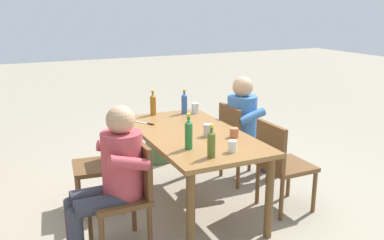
{
  "coord_description": "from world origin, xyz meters",
  "views": [
    {
      "loc": [
        -3.33,
        1.54,
        1.9
      ],
      "look_at": [
        0.0,
        0.0,
        0.89
      ],
      "focal_mm": 38.81,
      "sensor_mm": 36.0,
      "label": 1
    }
  ],
  "objects_px": {
    "dining_table": "(192,142)",
    "person_in_white_shirt": "(248,123)",
    "bottle_olive": "(211,143)",
    "bottle_amber": "(153,104)",
    "chair_far_left": "(127,190)",
    "table_knife": "(146,123)",
    "backpack_by_near_side": "(158,147)",
    "bottle_blue": "(184,103)",
    "chair_near_left": "(280,162)",
    "cup_white": "(232,146)",
    "cup_terracotta": "(234,133)",
    "backpack_by_far_side": "(159,144)",
    "chair_near_right": "(239,139)",
    "person_in_plaid_shirt": "(113,172)",
    "bottle_green": "(189,134)",
    "cup_glass": "(195,108)",
    "cup_steel": "(208,130)",
    "chair_far_right": "(105,160)"
  },
  "relations": [
    {
      "from": "chair_near_right",
      "to": "bottle_blue",
      "type": "distance_m",
      "value": 0.72
    },
    {
      "from": "dining_table",
      "to": "bottle_olive",
      "type": "distance_m",
      "value": 0.7
    },
    {
      "from": "bottle_olive",
      "to": "backpack_by_near_side",
      "type": "relative_size",
      "value": 0.68
    },
    {
      "from": "dining_table",
      "to": "backpack_by_far_side",
      "type": "relative_size",
      "value": 3.71
    },
    {
      "from": "chair_near_left",
      "to": "person_in_white_shirt",
      "type": "relative_size",
      "value": 0.74
    },
    {
      "from": "chair_far_left",
      "to": "chair_near_left",
      "type": "relative_size",
      "value": 1.0
    },
    {
      "from": "chair_far_right",
      "to": "cup_glass",
      "type": "distance_m",
      "value": 1.15
    },
    {
      "from": "chair_near_left",
      "to": "bottle_blue",
      "type": "xyz_separation_m",
      "value": [
        1.05,
        0.52,
        0.39
      ]
    },
    {
      "from": "cup_terracotta",
      "to": "table_knife",
      "type": "relative_size",
      "value": 0.39
    },
    {
      "from": "chair_near_left",
      "to": "cup_white",
      "type": "xyz_separation_m",
      "value": [
        -0.24,
        0.67,
        0.32
      ]
    },
    {
      "from": "chair_near_right",
      "to": "bottle_amber",
      "type": "xyz_separation_m",
      "value": [
        0.39,
        0.84,
        0.4
      ]
    },
    {
      "from": "chair_near_left",
      "to": "cup_terracotta",
      "type": "bearing_deg",
      "value": 79.13
    },
    {
      "from": "chair_near_right",
      "to": "chair_far_left",
      "type": "bearing_deg",
      "value": 116.79
    },
    {
      "from": "bottle_olive",
      "to": "backpack_by_near_side",
      "type": "distance_m",
      "value": 2.12
    },
    {
      "from": "bottle_green",
      "to": "backpack_by_near_side",
      "type": "height_order",
      "value": "bottle_green"
    },
    {
      "from": "person_in_white_shirt",
      "to": "bottle_olive",
      "type": "distance_m",
      "value": 1.44
    },
    {
      "from": "person_in_plaid_shirt",
      "to": "chair_near_left",
      "type": "bearing_deg",
      "value": -90.04
    },
    {
      "from": "cup_white",
      "to": "chair_near_right",
      "type": "bearing_deg",
      "value": -33.93
    },
    {
      "from": "chair_near_left",
      "to": "cup_white",
      "type": "distance_m",
      "value": 0.78
    },
    {
      "from": "dining_table",
      "to": "bottle_blue",
      "type": "distance_m",
      "value": 0.74
    },
    {
      "from": "chair_near_right",
      "to": "cup_steel",
      "type": "height_order",
      "value": "cup_steel"
    },
    {
      "from": "bottle_green",
      "to": "cup_glass",
      "type": "bearing_deg",
      "value": -27.94
    },
    {
      "from": "backpack_by_near_side",
      "to": "person_in_white_shirt",
      "type": "bearing_deg",
      "value": -143.71
    },
    {
      "from": "person_in_white_shirt",
      "to": "bottle_blue",
      "type": "xyz_separation_m",
      "value": [
        0.3,
        0.63,
        0.23
      ]
    },
    {
      "from": "dining_table",
      "to": "person_in_plaid_shirt",
      "type": "bearing_deg",
      "value": 113.8
    },
    {
      "from": "chair_near_right",
      "to": "person_in_plaid_shirt",
      "type": "relative_size",
      "value": 0.74
    },
    {
      "from": "chair_far_left",
      "to": "chair_near_right",
      "type": "bearing_deg",
      "value": -63.21
    },
    {
      "from": "cup_terracotta",
      "to": "table_knife",
      "type": "xyz_separation_m",
      "value": [
        0.75,
        0.57,
        -0.04
      ]
    },
    {
      "from": "chair_far_left",
      "to": "table_knife",
      "type": "relative_size",
      "value": 3.98
    },
    {
      "from": "bottle_olive",
      "to": "bottle_amber",
      "type": "bearing_deg",
      "value": -1.29
    },
    {
      "from": "dining_table",
      "to": "table_knife",
      "type": "bearing_deg",
      "value": 32.01
    },
    {
      "from": "bottle_blue",
      "to": "cup_white",
      "type": "xyz_separation_m",
      "value": [
        -1.29,
        0.15,
        -0.07
      ]
    },
    {
      "from": "backpack_by_near_side",
      "to": "bottle_blue",
      "type": "bearing_deg",
      "value": -173.24
    },
    {
      "from": "person_in_plaid_shirt",
      "to": "bottle_amber",
      "type": "height_order",
      "value": "person_in_plaid_shirt"
    },
    {
      "from": "chair_near_left",
      "to": "cup_steel",
      "type": "relative_size",
      "value": 7.8
    },
    {
      "from": "chair_near_right",
      "to": "cup_terracotta",
      "type": "bearing_deg",
      "value": 145.33
    },
    {
      "from": "chair_near_right",
      "to": "chair_near_left",
      "type": "xyz_separation_m",
      "value": [
        -0.75,
        -0.0,
        0.0
      ]
    },
    {
      "from": "chair_far_left",
      "to": "bottle_blue",
      "type": "distance_m",
      "value": 1.47
    },
    {
      "from": "table_knife",
      "to": "backpack_by_near_side",
      "type": "distance_m",
      "value": 1.13
    },
    {
      "from": "cup_glass",
      "to": "backpack_by_near_side",
      "type": "xyz_separation_m",
      "value": [
        0.7,
        0.19,
        -0.63
      ]
    },
    {
      "from": "chair_near_right",
      "to": "backpack_by_far_side",
      "type": "distance_m",
      "value": 1.16
    },
    {
      "from": "table_knife",
      "to": "backpack_by_near_side",
      "type": "xyz_separation_m",
      "value": [
        0.87,
        -0.43,
        -0.58
      ]
    },
    {
      "from": "chair_far_left",
      "to": "cup_steel",
      "type": "xyz_separation_m",
      "value": [
        0.21,
        -0.82,
        0.33
      ]
    },
    {
      "from": "chair_far_left",
      "to": "bottle_amber",
      "type": "distance_m",
      "value": 1.36
    },
    {
      "from": "dining_table",
      "to": "person_in_white_shirt",
      "type": "xyz_separation_m",
      "value": [
        0.37,
        -0.85,
        -0.01
      ]
    },
    {
      "from": "chair_near_right",
      "to": "bottle_olive",
      "type": "distance_m",
      "value": 1.4
    },
    {
      "from": "bottle_green",
      "to": "bottle_olive",
      "type": "height_order",
      "value": "bottle_green"
    },
    {
      "from": "chair_far_right",
      "to": "bottle_green",
      "type": "xyz_separation_m",
      "value": [
        -0.76,
        -0.52,
        0.41
      ]
    },
    {
      "from": "bottle_amber",
      "to": "backpack_by_near_side",
      "type": "xyz_separation_m",
      "value": [
        0.57,
        -0.25,
        -0.7
      ]
    },
    {
      "from": "bottle_green",
      "to": "bottle_olive",
      "type": "xyz_separation_m",
      "value": [
        -0.25,
        -0.08,
        -0.02
      ]
    }
  ]
}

